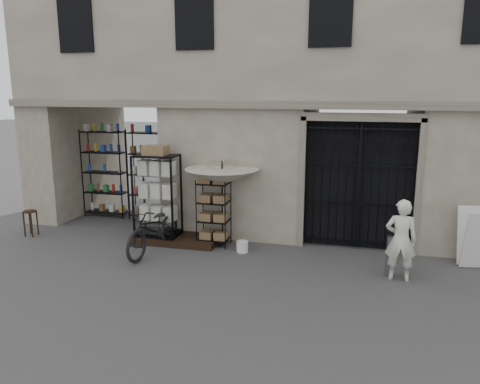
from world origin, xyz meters
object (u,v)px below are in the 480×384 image
(wire_rack, at_px, (214,213))
(white_bucket, at_px, (242,247))
(market_umbrella, at_px, (222,173))
(bicycle, at_px, (155,252))
(display_cabinet, at_px, (157,200))
(easel_sign, at_px, (475,238))
(shopkeeper, at_px, (398,279))
(wooden_stool, at_px, (31,223))
(steel_bollard, at_px, (390,256))

(wire_rack, xyz_separation_m, white_bucket, (0.76, -0.32, -0.64))
(market_umbrella, distance_m, bicycle, 2.35)
(display_cabinet, bearing_deg, easel_sign, 4.18)
(display_cabinet, distance_m, wire_rack, 1.40)
(white_bucket, bearing_deg, bicycle, -165.28)
(shopkeeper, bearing_deg, wooden_stool, -1.51)
(wire_rack, distance_m, white_bucket, 1.05)
(shopkeeper, xyz_separation_m, easel_sign, (1.53, 1.05, 0.63))
(white_bucket, height_order, easel_sign, easel_sign)
(wire_rack, distance_m, wooden_stool, 4.68)
(wooden_stool, bearing_deg, steel_bollard, -3.24)
(market_umbrella, height_order, bicycle, market_umbrella)
(shopkeeper, bearing_deg, bicycle, -0.34)
(display_cabinet, bearing_deg, wooden_stool, -169.55)
(wire_rack, height_order, easel_sign, wire_rack)
(wooden_stool, distance_m, shopkeeper, 8.71)
(wire_rack, bearing_deg, wooden_stool, -162.03)
(bicycle, distance_m, shopkeeper, 5.20)
(wooden_stool, bearing_deg, easel_sign, 2.36)
(steel_bollard, bearing_deg, white_bucket, 168.73)
(market_umbrella, xyz_separation_m, bicycle, (-1.33, -0.86, -1.73))
(white_bucket, relative_size, shopkeeper, 0.16)
(market_umbrella, height_order, steel_bollard, market_umbrella)
(white_bucket, bearing_deg, steel_bollard, -11.27)
(bicycle, bearing_deg, easel_sign, 13.32)
(display_cabinet, height_order, shopkeeper, display_cabinet)
(steel_bollard, xyz_separation_m, easel_sign, (1.69, 0.90, 0.22))
(wire_rack, distance_m, easel_sign, 5.58)
(white_bucket, distance_m, steel_bollard, 3.20)
(easel_sign, bearing_deg, display_cabinet, 171.22)
(display_cabinet, height_order, market_umbrella, market_umbrella)
(display_cabinet, distance_m, white_bucket, 2.33)
(display_cabinet, distance_m, market_umbrella, 1.72)
(wire_rack, relative_size, white_bucket, 6.01)
(shopkeeper, bearing_deg, wire_rack, -12.37)
(steel_bollard, bearing_deg, shopkeeper, -41.71)
(shopkeeper, height_order, easel_sign, easel_sign)
(steel_bollard, relative_size, shopkeeper, 0.51)
(white_bucket, relative_size, steel_bollard, 0.32)
(market_umbrella, bearing_deg, display_cabinet, -175.71)
(wire_rack, height_order, steel_bollard, wire_rack)
(shopkeeper, bearing_deg, white_bucket, -10.53)
(bicycle, distance_m, wooden_stool, 3.53)
(steel_bollard, height_order, shopkeeper, steel_bollard)
(wire_rack, bearing_deg, shopkeeper, -2.66)
(bicycle, height_order, shopkeeper, bicycle)
(bicycle, bearing_deg, wire_rack, 42.34)
(display_cabinet, xyz_separation_m, market_umbrella, (1.57, 0.12, 0.71))
(wire_rack, relative_size, wooden_stool, 2.44)
(shopkeeper, distance_m, easel_sign, 1.96)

